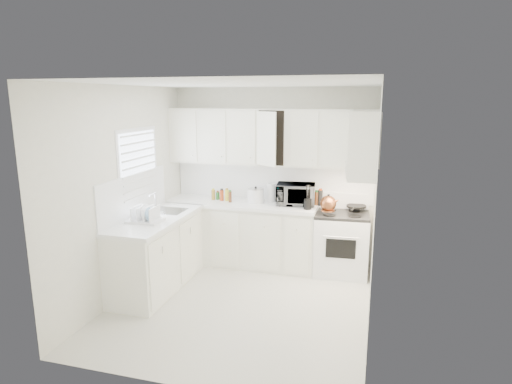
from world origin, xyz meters
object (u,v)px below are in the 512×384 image
(microwave, at_px, (296,192))
(stove, at_px, (341,235))
(utensil_crock, at_px, (308,197))
(dish_rack, at_px, (145,213))
(tea_kettle, at_px, (328,202))
(rice_cooker, at_px, (256,195))

(microwave, bearing_deg, stove, -12.44)
(utensil_crock, distance_m, dish_rack, 2.17)
(microwave, bearing_deg, utensil_crock, -54.34)
(tea_kettle, distance_m, rice_cooker, 1.09)
(rice_cooker, distance_m, utensil_crock, 0.82)
(tea_kettle, height_order, dish_rack, tea_kettle)
(rice_cooker, height_order, utensil_crock, utensil_crock)
(tea_kettle, relative_size, rice_cooker, 1.13)
(stove, xyz_separation_m, tea_kettle, (-0.18, -0.16, 0.50))
(microwave, xyz_separation_m, dish_rack, (-1.63, -1.38, -0.07))
(tea_kettle, xyz_separation_m, microwave, (-0.49, 0.23, 0.07))
(tea_kettle, xyz_separation_m, utensil_crock, (-0.28, -0.00, 0.06))
(stove, bearing_deg, dish_rack, -154.26)
(rice_cooker, xyz_separation_m, dish_rack, (-1.05, -1.34, -0.01))
(stove, distance_m, rice_cooker, 1.35)
(microwave, bearing_deg, rice_cooker, 177.77)
(stove, relative_size, microwave, 2.09)
(utensil_crock, bearing_deg, stove, 19.42)
(tea_kettle, distance_m, microwave, 0.55)
(dish_rack, bearing_deg, rice_cooker, 50.45)
(rice_cooker, bearing_deg, microwave, -11.94)
(microwave, relative_size, dish_rack, 1.33)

